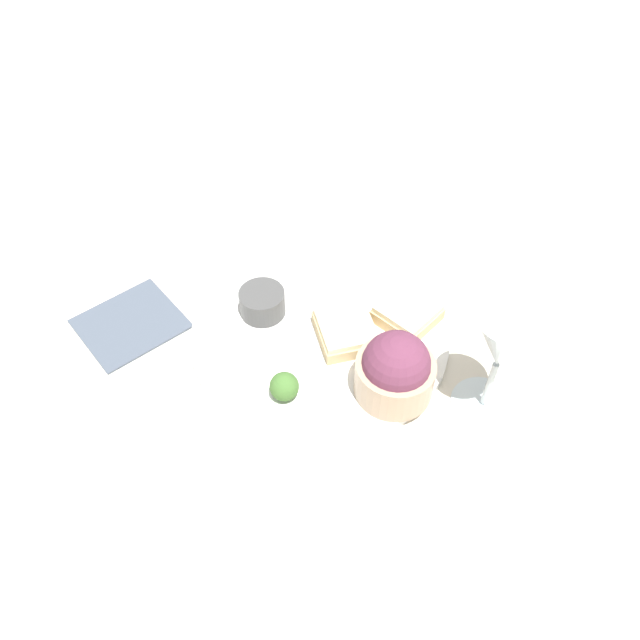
{
  "coord_description": "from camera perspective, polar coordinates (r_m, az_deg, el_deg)",
  "views": [
    {
      "loc": [
        -0.4,
        0.37,
        0.64
      ],
      "look_at": [
        0.0,
        0.0,
        0.03
      ],
      "focal_mm": 35.0,
      "sensor_mm": 36.0,
      "label": 1
    }
  ],
  "objects": [
    {
      "name": "garnish",
      "position": [
        0.75,
        -3.29,
        -6.09
      ],
      "size": [
        0.04,
        0.04,
        0.04
      ],
      "color": "#477533",
      "rests_on": "dinner_plate"
    },
    {
      "name": "wine_glass",
      "position": [
        0.72,
        16.29,
        -2.46
      ],
      "size": [
        0.08,
        0.08,
        0.16
      ],
      "color": "silver",
      "rests_on": "ground_plane"
    },
    {
      "name": "ground_plane",
      "position": [
        0.84,
        -0.0,
        -1.55
      ],
      "size": [
        4.0,
        4.0,
        0.0
      ],
      "primitive_type": "plane",
      "color": "beige"
    },
    {
      "name": "dinner_plate",
      "position": [
        0.83,
        -0.0,
        -1.24
      ],
      "size": [
        0.34,
        0.34,
        0.01
      ],
      "color": "white",
      "rests_on": "ground_plane"
    },
    {
      "name": "cheese_toast_far",
      "position": [
        0.84,
        7.98,
        0.62
      ],
      "size": [
        0.08,
        0.08,
        0.03
      ],
      "color": "#D1B27F",
      "rests_on": "dinner_plate"
    },
    {
      "name": "napkin",
      "position": [
        0.89,
        -16.96,
        -0.25
      ],
      "size": [
        0.13,
        0.13,
        0.01
      ],
      "color": "#4C5666",
      "rests_on": "ground_plane"
    },
    {
      "name": "cheese_toast_near",
      "position": [
        0.81,
        2.41,
        -0.98
      ],
      "size": [
        0.1,
        0.1,
        0.03
      ],
      "color": "#D1B27F",
      "rests_on": "dinner_plate"
    },
    {
      "name": "salad_bowl",
      "position": [
        0.75,
        7.11,
        -4.42
      ],
      "size": [
        0.1,
        0.1,
        0.09
      ],
      "color": "tan",
      "rests_on": "dinner_plate"
    },
    {
      "name": "sauce_ramekin",
      "position": [
        0.84,
        -5.31,
        1.7
      ],
      "size": [
        0.06,
        0.06,
        0.04
      ],
      "color": "#4C4C4C",
      "rests_on": "dinner_plate"
    }
  ]
}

